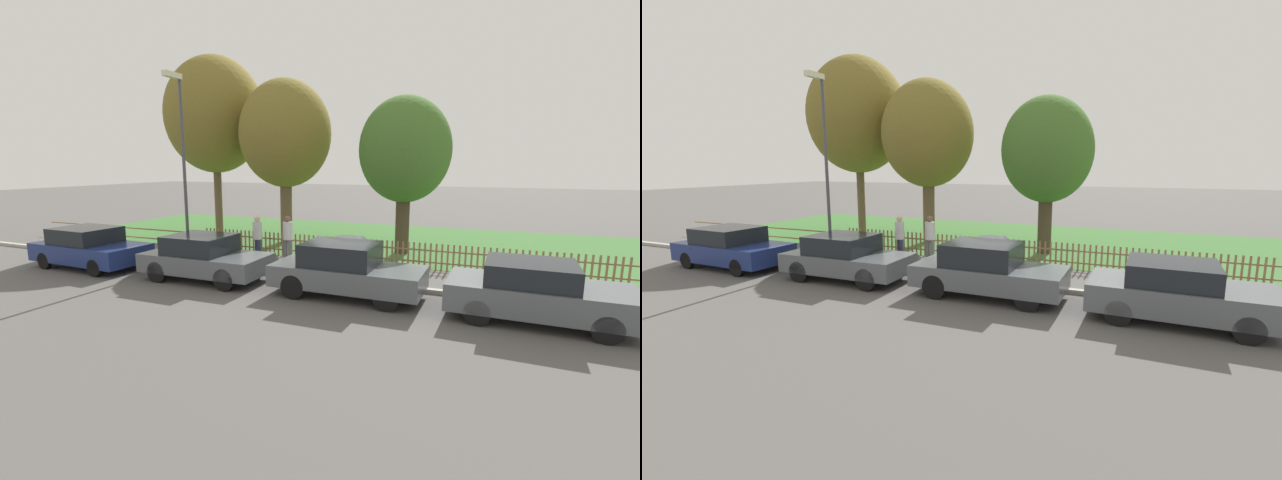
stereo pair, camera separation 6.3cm
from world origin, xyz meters
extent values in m
plane|color=#565451|center=(0.00, 0.00, 0.00)|extent=(120.00, 120.00, 0.00)
cube|color=#B2ADA3|center=(0.00, 0.10, 0.06)|extent=(33.89, 0.20, 0.12)
cube|color=#3D7033|center=(0.00, 7.88, 0.01)|extent=(33.89, 10.20, 0.01)
cube|color=olive|center=(0.00, 2.81, 0.26)|extent=(33.89, 0.03, 0.05)
cube|color=olive|center=(0.00, 2.81, 0.66)|extent=(33.89, 0.03, 0.05)
cube|color=olive|center=(-7.38, 2.78, 0.46)|extent=(0.06, 0.03, 0.92)
cube|color=olive|center=(-7.19, 2.78, 0.46)|extent=(0.06, 0.03, 0.92)
cube|color=olive|center=(-7.00, 2.78, 0.46)|extent=(0.06, 0.03, 0.92)
cube|color=olive|center=(-6.82, 2.78, 0.46)|extent=(0.06, 0.03, 0.92)
cube|color=olive|center=(-6.63, 2.78, 0.46)|extent=(0.06, 0.03, 0.92)
cube|color=olive|center=(-6.44, 2.78, 0.46)|extent=(0.06, 0.03, 0.92)
cube|color=olive|center=(-6.26, 2.78, 0.46)|extent=(0.06, 0.03, 0.92)
cube|color=olive|center=(-6.07, 2.78, 0.46)|extent=(0.06, 0.03, 0.92)
cube|color=olive|center=(-5.88, 2.78, 0.46)|extent=(0.06, 0.03, 0.92)
cube|color=olive|center=(-5.70, 2.78, 0.46)|extent=(0.06, 0.03, 0.92)
cube|color=olive|center=(-5.51, 2.78, 0.46)|extent=(0.06, 0.03, 0.92)
cube|color=olive|center=(-5.32, 2.78, 0.46)|extent=(0.06, 0.03, 0.92)
cube|color=olive|center=(-5.14, 2.78, 0.46)|extent=(0.06, 0.03, 0.92)
cube|color=olive|center=(-4.95, 2.78, 0.46)|extent=(0.06, 0.03, 0.92)
cube|color=olive|center=(-4.76, 2.78, 0.46)|extent=(0.06, 0.03, 0.92)
cube|color=olive|center=(-4.58, 2.78, 0.46)|extent=(0.06, 0.03, 0.92)
cube|color=olive|center=(-4.39, 2.78, 0.46)|extent=(0.06, 0.03, 0.92)
cube|color=olive|center=(-4.20, 2.78, 0.46)|extent=(0.06, 0.03, 0.92)
cube|color=olive|center=(-4.02, 2.78, 0.46)|extent=(0.06, 0.03, 0.92)
cube|color=olive|center=(-3.83, 2.78, 0.46)|extent=(0.06, 0.03, 0.92)
cube|color=olive|center=(-3.64, 2.78, 0.46)|extent=(0.06, 0.03, 0.92)
cube|color=olive|center=(-3.45, 2.78, 0.46)|extent=(0.06, 0.03, 0.92)
cube|color=olive|center=(-3.27, 2.78, 0.46)|extent=(0.06, 0.03, 0.92)
cube|color=olive|center=(-3.08, 2.78, 0.46)|extent=(0.06, 0.03, 0.92)
cube|color=olive|center=(-2.89, 2.78, 0.46)|extent=(0.06, 0.03, 0.92)
cube|color=olive|center=(-2.71, 2.78, 0.46)|extent=(0.06, 0.03, 0.92)
cube|color=olive|center=(-2.52, 2.78, 0.46)|extent=(0.06, 0.03, 0.92)
cube|color=olive|center=(-2.33, 2.78, 0.46)|extent=(0.06, 0.03, 0.92)
cube|color=olive|center=(-2.15, 2.78, 0.46)|extent=(0.06, 0.03, 0.92)
cube|color=olive|center=(-1.96, 2.78, 0.46)|extent=(0.06, 0.03, 0.92)
cube|color=olive|center=(-1.77, 2.78, 0.46)|extent=(0.06, 0.03, 0.92)
cube|color=olive|center=(-1.59, 2.78, 0.46)|extent=(0.06, 0.03, 0.92)
cube|color=olive|center=(-1.40, 2.78, 0.46)|extent=(0.06, 0.03, 0.92)
cube|color=olive|center=(-1.21, 2.78, 0.46)|extent=(0.06, 0.03, 0.92)
cube|color=olive|center=(-1.03, 2.78, 0.46)|extent=(0.06, 0.03, 0.92)
cube|color=olive|center=(-0.84, 2.78, 0.46)|extent=(0.06, 0.03, 0.92)
cube|color=olive|center=(-0.65, 2.78, 0.46)|extent=(0.06, 0.03, 0.92)
cube|color=olive|center=(-0.47, 2.78, 0.46)|extent=(0.06, 0.03, 0.92)
cube|color=olive|center=(-0.28, 2.78, 0.46)|extent=(0.06, 0.03, 0.92)
cube|color=olive|center=(-0.09, 2.78, 0.46)|extent=(0.06, 0.03, 0.92)
cube|color=olive|center=(0.09, 2.78, 0.46)|extent=(0.06, 0.03, 0.92)
cube|color=olive|center=(0.28, 2.78, 0.46)|extent=(0.06, 0.03, 0.92)
cube|color=olive|center=(0.47, 2.78, 0.46)|extent=(0.06, 0.03, 0.92)
cube|color=olive|center=(0.65, 2.78, 0.46)|extent=(0.06, 0.03, 0.92)
cube|color=olive|center=(0.84, 2.78, 0.46)|extent=(0.06, 0.03, 0.92)
cube|color=olive|center=(1.03, 2.78, 0.46)|extent=(0.06, 0.03, 0.92)
cube|color=olive|center=(1.21, 2.78, 0.46)|extent=(0.06, 0.03, 0.92)
cube|color=olive|center=(1.40, 2.78, 0.46)|extent=(0.06, 0.03, 0.92)
cube|color=olive|center=(1.59, 2.78, 0.46)|extent=(0.06, 0.03, 0.92)
cube|color=olive|center=(1.77, 2.78, 0.46)|extent=(0.06, 0.03, 0.92)
cube|color=olive|center=(1.96, 2.78, 0.46)|extent=(0.06, 0.03, 0.92)
cube|color=olive|center=(2.15, 2.78, 0.46)|extent=(0.06, 0.03, 0.92)
cube|color=olive|center=(2.33, 2.78, 0.46)|extent=(0.06, 0.03, 0.92)
cube|color=olive|center=(2.52, 2.78, 0.46)|extent=(0.06, 0.03, 0.92)
cube|color=olive|center=(2.71, 2.78, 0.46)|extent=(0.06, 0.03, 0.92)
cube|color=olive|center=(2.89, 2.78, 0.46)|extent=(0.06, 0.03, 0.92)
cube|color=olive|center=(3.08, 2.78, 0.46)|extent=(0.06, 0.03, 0.92)
cube|color=olive|center=(3.27, 2.78, 0.46)|extent=(0.06, 0.03, 0.92)
cube|color=olive|center=(3.45, 2.78, 0.46)|extent=(0.06, 0.03, 0.92)
cube|color=olive|center=(3.64, 2.78, 0.46)|extent=(0.06, 0.03, 0.92)
cube|color=olive|center=(3.83, 2.78, 0.46)|extent=(0.06, 0.03, 0.92)
cube|color=olive|center=(4.02, 2.78, 0.46)|extent=(0.06, 0.03, 0.92)
cube|color=olive|center=(4.20, 2.78, 0.46)|extent=(0.06, 0.03, 0.92)
cube|color=olive|center=(4.39, 2.78, 0.46)|extent=(0.06, 0.03, 0.92)
cube|color=olive|center=(4.58, 2.78, 0.46)|extent=(0.06, 0.03, 0.92)
cube|color=olive|center=(4.76, 2.78, 0.46)|extent=(0.06, 0.03, 0.92)
cube|color=olive|center=(4.95, 2.78, 0.46)|extent=(0.06, 0.03, 0.92)
cube|color=olive|center=(5.14, 2.78, 0.46)|extent=(0.06, 0.03, 0.92)
cube|color=olive|center=(5.32, 2.78, 0.46)|extent=(0.06, 0.03, 0.92)
cube|color=olive|center=(5.51, 2.78, 0.46)|extent=(0.06, 0.03, 0.92)
cube|color=olive|center=(5.70, 2.78, 0.46)|extent=(0.06, 0.03, 0.92)
cube|color=olive|center=(5.88, 2.78, 0.46)|extent=(0.06, 0.03, 0.92)
cube|color=olive|center=(6.07, 2.78, 0.46)|extent=(0.06, 0.03, 0.92)
cube|color=olive|center=(6.26, 2.78, 0.46)|extent=(0.06, 0.03, 0.92)
cube|color=olive|center=(6.44, 2.78, 0.46)|extent=(0.06, 0.03, 0.92)
cube|color=olive|center=(6.63, 2.78, 0.46)|extent=(0.06, 0.03, 0.92)
cube|color=olive|center=(6.82, 2.78, 0.46)|extent=(0.06, 0.03, 0.92)
cube|color=olive|center=(7.00, 2.78, 0.46)|extent=(0.06, 0.03, 0.92)
cube|color=olive|center=(7.19, 2.78, 0.46)|extent=(0.06, 0.03, 0.92)
cube|color=olive|center=(7.38, 2.78, 0.46)|extent=(0.06, 0.03, 0.92)
cube|color=navy|center=(-9.11, -1.34, 0.55)|extent=(4.06, 1.99, 0.61)
cube|color=black|center=(-9.31, -1.34, 1.12)|extent=(1.98, 1.74, 0.53)
cylinder|color=black|center=(-7.84, -0.53, 0.28)|extent=(0.57, 0.16, 0.57)
cylinder|color=black|center=(-7.90, -2.24, 0.28)|extent=(0.57, 0.16, 0.57)
cylinder|color=black|center=(-10.32, -0.44, 0.28)|extent=(0.57, 0.16, 0.57)
cylinder|color=black|center=(-10.38, -2.16, 0.28)|extent=(0.57, 0.16, 0.57)
cube|color=#51565B|center=(-4.40, -1.14, 0.55)|extent=(3.89, 1.86, 0.56)
cube|color=black|center=(-4.60, -1.14, 1.11)|extent=(1.87, 1.65, 0.56)
cylinder|color=black|center=(-3.22, -0.29, 0.32)|extent=(0.65, 0.15, 0.65)
cylinder|color=black|center=(-3.20, -1.96, 0.32)|extent=(0.65, 0.15, 0.65)
cylinder|color=black|center=(-5.61, -0.32, 0.32)|extent=(0.65, 0.15, 0.65)
cylinder|color=black|center=(-5.59, -1.99, 0.32)|extent=(0.65, 0.15, 0.65)
cube|color=#51565B|center=(0.16, -1.06, 0.57)|extent=(4.05, 1.74, 0.57)
cube|color=black|center=(-0.04, -1.06, 1.15)|extent=(1.94, 1.56, 0.60)
cylinder|color=black|center=(1.41, -0.26, 0.33)|extent=(0.66, 0.14, 0.66)
cylinder|color=black|center=(1.41, -1.85, 0.33)|extent=(0.66, 0.14, 0.66)
cylinder|color=black|center=(-1.10, -0.26, 0.33)|extent=(0.66, 0.14, 0.66)
cylinder|color=black|center=(-1.10, -1.86, 0.33)|extent=(0.66, 0.14, 0.66)
cube|color=#51565B|center=(4.74, -1.15, 0.56)|extent=(3.98, 1.95, 0.62)
cube|color=black|center=(4.54, -1.14, 1.12)|extent=(1.93, 1.72, 0.49)
cylinder|color=black|center=(5.98, -0.32, 0.29)|extent=(0.59, 0.15, 0.59)
cylinder|color=black|center=(5.94, -2.03, 0.29)|extent=(0.59, 0.15, 0.59)
cylinder|color=black|center=(3.54, -0.26, 0.29)|extent=(0.59, 0.15, 0.59)
cylinder|color=black|center=(3.50, -1.97, 0.29)|extent=(0.59, 0.15, 0.59)
cylinder|color=black|center=(-0.17, 1.85, 0.29)|extent=(0.58, 0.12, 0.58)
cylinder|color=black|center=(-1.45, 1.81, 0.29)|extent=(0.58, 0.12, 0.58)
ellipsoid|color=gray|center=(-0.81, 1.83, 0.70)|extent=(1.71, 0.65, 0.96)
ellipsoid|color=gray|center=(-0.41, 1.84, 0.96)|extent=(0.41, 0.77, 0.44)
cylinder|color=brown|center=(-9.28, 6.27, 2.18)|extent=(0.38, 0.38, 4.36)
ellipsoid|color=olive|center=(-9.28, 6.27, 5.88)|extent=(4.83, 4.83, 5.55)
cylinder|color=brown|center=(-5.08, 5.56, 1.78)|extent=(0.53, 0.53, 3.56)
ellipsoid|color=olive|center=(-5.08, 5.56, 4.85)|extent=(4.06, 4.06, 4.67)
cylinder|color=#473828|center=(0.27, 5.24, 1.48)|extent=(0.55, 0.55, 2.96)
ellipsoid|color=#426B28|center=(0.27, 5.24, 4.08)|extent=(3.56, 3.56, 4.09)
cylinder|color=#2D3351|center=(-4.43, 1.88, 0.40)|extent=(0.15, 0.15, 0.80)
cylinder|color=#2D3351|center=(-4.26, 1.72, 0.40)|extent=(0.15, 0.15, 0.80)
cylinder|color=silver|center=(-4.35, 1.80, 1.12)|extent=(0.47, 0.47, 0.64)
sphere|color=beige|center=(-4.35, 1.80, 1.55)|extent=(0.22, 0.22, 0.22)
cylinder|color=slate|center=(-3.36, 2.10, 0.41)|extent=(0.15, 0.15, 0.82)
cylinder|color=slate|center=(-3.12, 2.04, 0.41)|extent=(0.15, 0.15, 0.82)
cylinder|color=silver|center=(-3.24, 2.07, 1.14)|extent=(0.41, 0.41, 0.65)
sphere|color=brown|center=(-3.24, 2.07, 1.58)|extent=(0.22, 0.22, 0.22)
cylinder|color=#47474C|center=(-6.46, 0.51, 3.17)|extent=(0.11, 0.11, 6.33)
cube|color=beige|center=(-6.46, 0.16, 6.43)|extent=(0.20, 0.76, 0.18)
camera|label=1|loc=(3.79, -11.61, 3.52)|focal=24.00mm
camera|label=2|loc=(3.85, -11.59, 3.52)|focal=24.00mm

